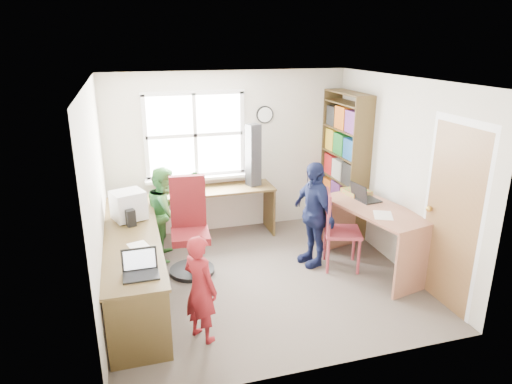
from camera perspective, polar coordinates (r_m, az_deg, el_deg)
The scene contains 19 objects.
room at distance 5.36m, azimuth 0.57°, elevation 1.21°, with size 3.64×3.44×2.44m.
l_desk at distance 5.10m, azimuth -12.72°, elevation -9.52°, with size 2.38×2.95×0.75m.
right_desk at distance 5.92m, azimuth 14.54°, elevation -3.97°, with size 0.97×1.56×0.83m.
bookshelf at distance 6.98m, azimuth 10.95°, elevation 3.18°, with size 0.30×1.02×2.10m.
swivel_chair at distance 5.79m, azimuth -8.26°, elevation -4.97°, with size 0.61×0.61×1.21m.
wooden_chair at distance 5.88m, azimuth 10.03°, elevation -4.32°, with size 0.56×0.56×1.03m.
crt_monitor at distance 5.66m, azimuth -15.64°, elevation -1.62°, with size 0.45×0.42×0.35m.
laptop_left at distance 4.40m, azimuth -14.26°, elevation -9.28°, with size 0.33×0.27×0.22m.
laptop_right at distance 6.04m, azimuth 13.29°, elevation -0.53°, with size 0.33×0.38×0.24m.
speaker_a at distance 5.49m, azimuth -15.40°, elevation -3.14°, with size 0.12×0.12×0.20m.
speaker_b at distance 5.99m, azimuth -15.52°, elevation -1.33°, with size 0.12×0.12×0.20m.
cd_tower at distance 6.67m, azimuth -0.34°, elevation 4.61°, with size 0.22×0.21×0.91m.
game_box at distance 6.28m, azimuth 12.49°, elevation 0.03°, with size 0.35×0.35×0.06m.
paper_a at distance 4.96m, azimuth -14.38°, elevation -6.63°, with size 0.26×0.32×0.00m.
paper_b at distance 5.61m, azimuth 15.59°, elevation -2.81°, with size 0.32×0.36×0.00m.
potted_plant at distance 6.54m, azimuth -8.00°, elevation 1.37°, with size 0.17×0.13×0.30m, color #296735.
person_red at distance 4.49m, azimuth -6.98°, elevation -11.89°, with size 0.40×0.26×1.10m, color maroon.
person_green at distance 6.18m, azimuth -11.23°, elevation -2.56°, with size 0.61×0.47×1.25m, color #357A30.
person_navy at distance 5.89m, azimuth 7.19°, elevation -2.74°, with size 0.81×0.34×1.38m, color #141B3F.
Camera 1 is at (-1.46, -4.80, 2.82)m, focal length 32.00 mm.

